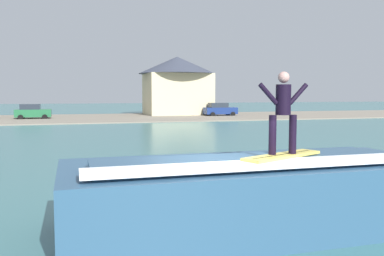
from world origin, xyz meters
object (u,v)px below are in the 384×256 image
house_gabled_white (177,82)px  surfboard (283,156)px  surfer (283,108)px  wave_crest (246,194)px  car_near_shore (33,112)px  car_far_shore (220,109)px

house_gabled_white → surfboard: bearing=-101.9°
surfer → surfboard: bearing=-103.7°
wave_crest → car_near_shore: bearing=100.4°
car_near_shore → car_far_shore: bearing=0.5°
surfboard → surfer: 1.01m
car_far_shore → house_gabled_white: bearing=134.3°
car_far_shore → wave_crest: bearing=-109.7°
surfer → house_gabled_white: house_gabled_white is taller
wave_crest → car_near_shore: car_near_shore is taller
surfboard → surfer: bearing=76.3°
wave_crest → house_gabled_white: house_gabled_white is taller
surfboard → surfer: size_ratio=1.23×
car_near_shore → wave_crest: bearing=-79.6°
wave_crest → surfer: 2.11m
house_gabled_white → car_near_shore: bearing=-165.2°
wave_crest → surfboard: 1.26m
wave_crest → car_far_shore: bearing=70.3°
car_far_shore → surfboard: bearing=-108.8°
surfboard → car_near_shore: size_ratio=0.52×
surfboard → car_far_shore: 47.71m
wave_crest → surfboard: surfboard is taller
car_near_shore → car_far_shore: 24.04m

